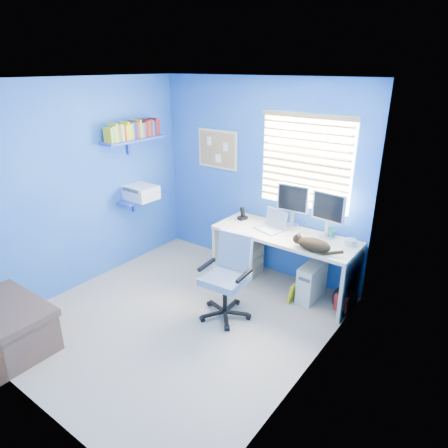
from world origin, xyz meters
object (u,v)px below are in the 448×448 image
Objects in this scene: tower_pc at (312,282)px; office_chair at (227,287)px; laptop at (269,221)px; cat at (314,245)px; desk at (283,261)px.

office_chair reaches higher than tower_pc.
laptop reaches higher than office_chair.
cat is 0.62m from tower_pc.
desk is 5.27× the size of laptop.
office_chair is at bearing -104.36° from desk.
cat reaches higher than desk.
laptop is 0.72m from cat.
laptop is 0.36× the size of office_chair.
tower_pc is (0.39, -0.01, -0.14)m from desk.
laptop is at bearing 165.46° from cat.
cat is at bearing -25.75° from desk.
laptop is 1.00m from office_chair.
desk is 3.87× the size of tower_pc.
tower_pc is at bearing 54.13° from office_chair.
office_chair is at bearing -76.37° from laptop.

